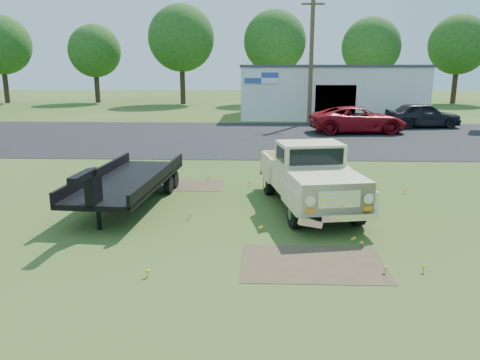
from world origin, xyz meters
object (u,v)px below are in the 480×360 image
at_px(vintage_pickup_truck, 309,175).
at_px(red_pickup, 358,120).
at_px(flatbed_trailer, 128,177).
at_px(dark_sedan, 423,115).

relative_size(vintage_pickup_truck, red_pickup, 0.92).
height_order(flatbed_trailer, dark_sedan, dark_sedan).
relative_size(flatbed_trailer, red_pickup, 1.04).
height_order(red_pickup, dark_sedan, dark_sedan).
xyz_separation_m(red_pickup, dark_sedan, (4.89, 2.81, 0.02)).
bearing_deg(red_pickup, flatbed_trailer, 142.07).
bearing_deg(vintage_pickup_truck, dark_sedan, 52.59).
relative_size(vintage_pickup_truck, dark_sedan, 1.10).
bearing_deg(red_pickup, dark_sedan, -65.85).
distance_m(flatbed_trailer, red_pickup, 18.77).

